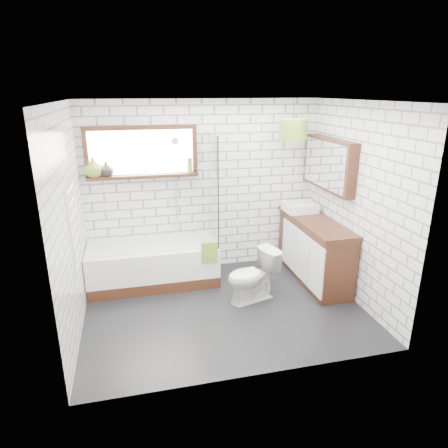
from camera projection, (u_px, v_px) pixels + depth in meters
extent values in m
cube|color=black|center=(224.00, 308.00, 5.05)|extent=(3.40, 2.60, 0.01)
cube|color=white|center=(224.00, 100.00, 4.25)|extent=(3.40, 2.60, 0.01)
cube|color=white|center=(203.00, 188.00, 5.85)|extent=(3.40, 0.01, 2.50)
cube|color=white|center=(259.00, 256.00, 3.45)|extent=(3.40, 0.01, 2.50)
cube|color=white|center=(69.00, 224.00, 4.27)|extent=(0.01, 2.60, 2.50)
cube|color=white|center=(355.00, 204.00, 5.03)|extent=(0.01, 2.60, 2.50)
cube|color=black|center=(142.00, 152.00, 5.44)|extent=(1.52, 0.16, 0.68)
cube|color=white|center=(74.00, 228.00, 4.30)|extent=(0.06, 0.52, 1.00)
cube|color=black|center=(329.00, 164.00, 5.43)|extent=(0.16, 1.20, 0.70)
cylinder|color=silver|center=(176.00, 183.00, 5.69)|extent=(0.02, 0.02, 1.30)
cube|color=white|center=(153.00, 264.00, 5.62)|extent=(1.77, 0.78, 0.57)
cube|color=white|center=(212.00, 189.00, 5.48)|extent=(0.02, 0.72, 1.50)
cube|color=olive|center=(210.00, 252.00, 5.33)|extent=(0.21, 0.06, 0.29)
cube|color=tan|center=(210.00, 252.00, 5.33)|extent=(0.21, 0.05, 0.28)
cube|color=black|center=(314.00, 250.00, 5.69)|extent=(0.50, 1.57, 0.90)
cube|color=white|center=(300.00, 207.00, 5.91)|extent=(0.45, 0.39, 0.13)
cylinder|color=silver|center=(310.00, 203.00, 5.93)|extent=(0.03, 0.03, 0.14)
imported|color=white|center=(252.00, 276.00, 5.13)|extent=(0.55, 0.75, 0.68)
imported|color=olive|center=(93.00, 169.00, 5.33)|extent=(0.26, 0.26, 0.26)
imported|color=black|center=(106.00, 170.00, 5.38)|extent=(0.24, 0.24, 0.20)
cylinder|color=olive|center=(190.00, 167.00, 5.63)|extent=(0.08, 0.08, 0.21)
cylinder|color=olive|center=(293.00, 130.00, 5.40)|extent=(0.38, 0.38, 0.28)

